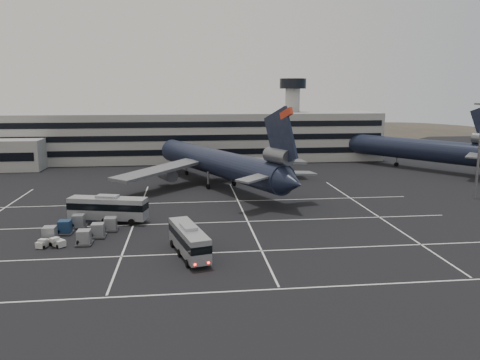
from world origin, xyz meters
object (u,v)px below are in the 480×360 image
Objects in this scene: bus_near at (189,239)px; uld_cluster at (83,227)px; bus_far at (108,207)px; trijet_main at (218,162)px; tug_a at (43,243)px.

bus_near is 0.81× the size of uld_cluster.
bus_far is at bearing 64.03° from uld_cluster.
bus_near is at bearing -35.69° from uld_cluster.
trijet_main is at bearing 66.54° from bus_near.
bus_near is 5.24× the size of tug_a.
tug_a is at bearing 163.39° from bus_far.
tug_a is 7.01m from uld_cluster.
tug_a is at bearing -125.36° from uld_cluster.
uld_cluster is (4.05, 5.71, 0.44)m from tug_a.
trijet_main is 4.25× the size of bus_far.
bus_far is (-19.24, -26.07, -2.84)m from trijet_main.
uld_cluster is at bearing 168.32° from bus_far.
uld_cluster is at bearing -149.95° from trijet_main.
bus_near is 20.23m from tug_a.
bus_near is (-6.62, -42.82, -3.07)m from trijet_main.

